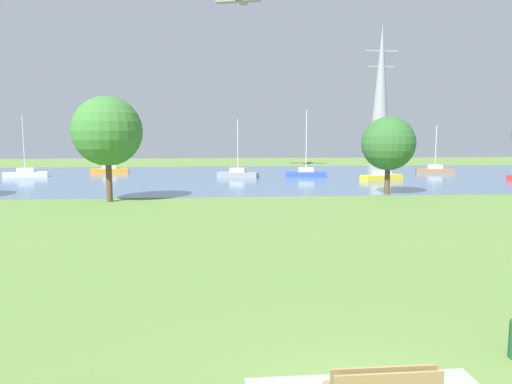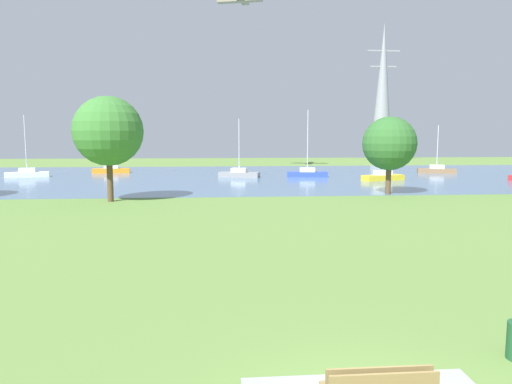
# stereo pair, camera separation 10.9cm
# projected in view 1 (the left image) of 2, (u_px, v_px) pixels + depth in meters

# --- Properties ---
(ground_plane) EXTENTS (160.00, 160.00, 0.00)m
(ground_plane) POSITION_uv_depth(u_px,v_px,m) (259.00, 213.00, 29.40)
(ground_plane) COLOR olive
(water_surface) EXTENTS (140.00, 40.00, 0.02)m
(water_surface) POSITION_uv_depth(u_px,v_px,m) (237.00, 176.00, 57.11)
(water_surface) COLOR slate
(water_surface) RESTS_ON ground
(sailboat_white) EXTENTS (5.03, 2.95, 7.35)m
(sailboat_white) POSITION_uv_depth(u_px,v_px,m) (25.00, 173.00, 55.69)
(sailboat_white) COLOR white
(sailboat_white) RESTS_ON water_surface
(sailboat_brown) EXTENTS (5.03, 2.91, 6.29)m
(sailboat_brown) POSITION_uv_depth(u_px,v_px,m) (435.00, 170.00, 62.22)
(sailboat_brown) COLOR brown
(sailboat_brown) RESTS_ON water_surface
(sailboat_orange) EXTENTS (4.96, 2.13, 5.41)m
(sailboat_orange) POSITION_uv_depth(u_px,v_px,m) (110.00, 170.00, 62.38)
(sailboat_orange) COLOR orange
(sailboat_orange) RESTS_ON water_surface
(sailboat_blue) EXTENTS (4.96, 2.14, 7.96)m
(sailboat_blue) POSITION_uv_depth(u_px,v_px,m) (306.00, 173.00, 56.27)
(sailboat_blue) COLOR blue
(sailboat_blue) RESTS_ON water_surface
(sailboat_gray) EXTENTS (5.03, 2.84, 6.89)m
(sailboat_gray) POSITION_uv_depth(u_px,v_px,m) (238.00, 173.00, 55.76)
(sailboat_gray) COLOR gray
(sailboat_gray) RESTS_ON water_surface
(sailboat_yellow) EXTENTS (5.03, 2.95, 6.22)m
(sailboat_yellow) POSITION_uv_depth(u_px,v_px,m) (382.00, 176.00, 51.63)
(sailboat_yellow) COLOR yellow
(sailboat_yellow) RESTS_ON water_surface
(tree_west_near) EXTENTS (5.08, 5.08, 7.72)m
(tree_west_near) POSITION_uv_depth(u_px,v_px,m) (107.00, 131.00, 34.00)
(tree_west_near) COLOR brown
(tree_west_near) RESTS_ON ground
(tree_east_far) EXTENTS (4.44, 4.44, 6.45)m
(tree_east_far) POSITION_uv_depth(u_px,v_px,m) (388.00, 144.00, 38.78)
(tree_east_far) COLOR brown
(tree_east_far) RESTS_ON ground
(electricity_pylon) EXTENTS (6.40, 4.40, 26.87)m
(electricity_pylon) POSITION_uv_depth(u_px,v_px,m) (381.00, 93.00, 91.95)
(electricity_pylon) COLOR gray
(electricity_pylon) RESTS_ON ground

